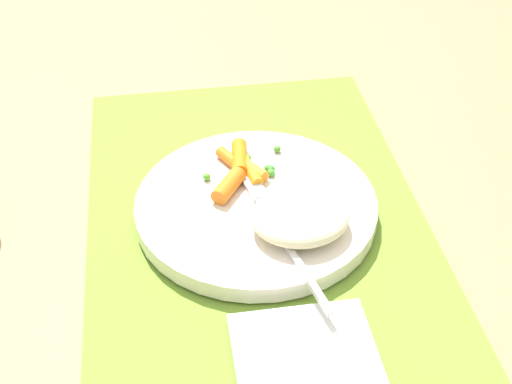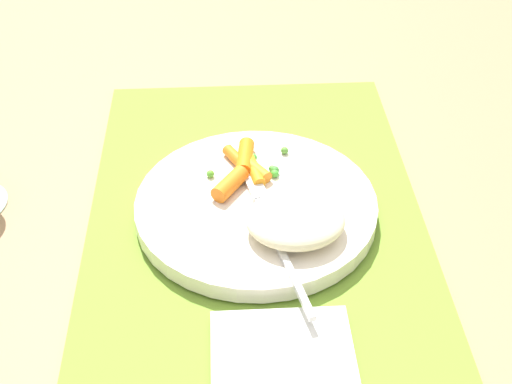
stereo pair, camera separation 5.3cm
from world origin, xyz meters
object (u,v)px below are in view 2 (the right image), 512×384
(fork, at_px, (268,223))
(napkin, at_px, (283,354))
(plate, at_px, (256,207))
(carrot_portion, at_px, (242,168))
(rice_mound, at_px, (295,220))

(fork, height_order, napkin, fork)
(plate, distance_m, napkin, 0.18)
(napkin, bearing_deg, plate, 3.73)
(plate, distance_m, carrot_portion, 0.05)
(plate, xyz_separation_m, napkin, (-0.18, -0.01, -0.00))
(rice_mound, relative_size, fork, 0.46)
(plate, height_order, napkin, plate)
(plate, bearing_deg, fork, -166.47)
(plate, relative_size, rice_mound, 2.60)
(rice_mound, relative_size, napkin, 0.80)
(carrot_portion, bearing_deg, fork, -165.48)
(fork, distance_m, napkin, 0.14)
(plate, relative_size, fork, 1.21)
(rice_mound, xyz_separation_m, fork, (0.01, 0.02, -0.01))
(carrot_portion, bearing_deg, napkin, -173.99)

